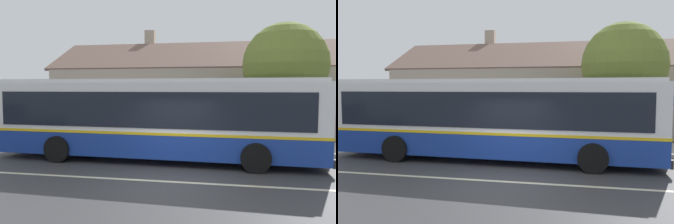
# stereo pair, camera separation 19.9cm
# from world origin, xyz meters

# --- Properties ---
(ground_plane) EXTENTS (300.00, 300.00, 0.00)m
(ground_plane) POSITION_xyz_m (0.00, 0.00, 0.00)
(ground_plane) COLOR #38383A
(sidewalk_far) EXTENTS (60.00, 3.00, 0.15)m
(sidewalk_far) POSITION_xyz_m (0.00, 6.00, 0.07)
(sidewalk_far) COLOR #ADAAA3
(sidewalk_far) RESTS_ON ground
(lane_divider_stripe) EXTENTS (60.00, 0.16, 0.01)m
(lane_divider_stripe) POSITION_xyz_m (0.00, 0.00, 0.00)
(lane_divider_stripe) COLOR beige
(lane_divider_stripe) RESTS_ON ground
(community_building) EXTENTS (23.91, 8.30, 6.93)m
(community_building) POSITION_xyz_m (2.47, 13.25, 2.09)
(community_building) COLOR tan
(community_building) RESTS_ON ground
(transit_bus) EXTENTS (12.55, 3.05, 3.13)m
(transit_bus) POSITION_xyz_m (-1.07, 2.90, 1.69)
(transit_bus) COLOR navy
(transit_bus) RESTS_ON ground
(bench_by_building) EXTENTS (1.77, 0.51, 0.94)m
(bench_by_building) POSITION_xyz_m (-7.69, 5.46, 0.57)
(bench_by_building) COLOR brown
(bench_by_building) RESTS_ON sidewalk_far
(street_tree_primary) EXTENTS (3.91, 3.91, 5.85)m
(street_tree_primary) POSITION_xyz_m (4.43, 6.76, 3.77)
(street_tree_primary) COLOR #4C3828
(street_tree_primary) RESTS_ON ground
(bus_stop_sign) EXTENTS (0.36, 0.07, 2.40)m
(bus_stop_sign) POSITION_xyz_m (5.95, 4.99, 1.64)
(bus_stop_sign) COLOR gray
(bus_stop_sign) RESTS_ON sidewalk_far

